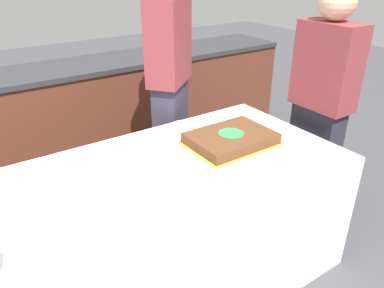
{
  "coord_description": "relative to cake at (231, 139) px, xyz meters",
  "views": [
    {
      "loc": [
        -0.66,
        -1.41,
        1.71
      ],
      "look_at": [
        0.3,
        0.0,
        0.85
      ],
      "focal_mm": 35.0,
      "sensor_mm": 36.0,
      "label": 1
    }
  ],
  "objects": [
    {
      "name": "back_counter",
      "position": [
        -0.6,
        1.52,
        -0.32
      ],
      "size": [
        4.4,
        0.58,
        0.92
      ],
      "color": "#5B2D1E",
      "rests_on": "ground_plane"
    },
    {
      "name": "dining_table",
      "position": [
        -0.6,
        -0.05,
        -0.4
      ],
      "size": [
        2.17,
        0.98,
        0.75
      ],
      "color": "silver",
      "rests_on": "ground_plane"
    },
    {
      "name": "cake",
      "position": [
        0.0,
        0.0,
        0.0
      ],
      "size": [
        0.5,
        0.37,
        0.07
      ],
      "color": "gold",
      "rests_on": "dining_table"
    },
    {
      "name": "plate_stack",
      "position": [
        -0.8,
        0.01,
        0.01
      ],
      "size": [
        0.23,
        0.23,
        0.08
      ],
      "color": "white",
      "rests_on": "dining_table"
    },
    {
      "name": "side_plate_near_cake",
      "position": [
        -0.09,
        0.34,
        -0.03
      ],
      "size": [
        0.21,
        0.21,
        0.0
      ],
      "color": "white",
      "rests_on": "dining_table"
    },
    {
      "name": "utensil_pile",
      "position": [
        -0.7,
        -0.46,
        -0.02
      ],
      "size": [
        0.15,
        0.09,
        0.02
      ],
      "color": "white",
      "rests_on": "dining_table"
    },
    {
      "name": "person_cutting_cake",
      "position": [
        0.0,
        0.66,
        0.1
      ],
      "size": [
        0.42,
        0.4,
        1.69
      ],
      "rotation": [
        0.0,
        0.0,
        -2.44
      ],
      "color": "#383347",
      "rests_on": "ground_plane"
    },
    {
      "name": "person_seated_right",
      "position": [
        0.71,
        -0.05,
        0.05
      ],
      "size": [
        0.22,
        0.39,
        1.58
      ],
      "rotation": [
        0.0,
        0.0,
        -1.57
      ],
      "color": "#282833",
      "rests_on": "ground_plane"
    }
  ]
}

